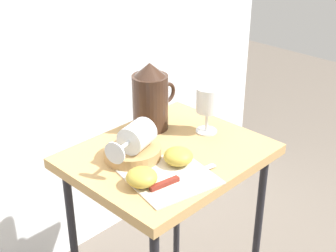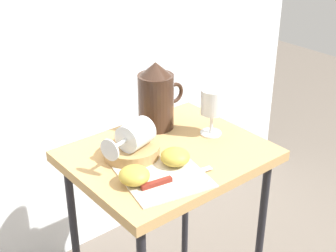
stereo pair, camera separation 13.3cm
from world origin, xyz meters
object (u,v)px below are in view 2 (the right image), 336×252
Objects in this scene: basket_tray at (132,150)px; wine_glass_tipped_near at (135,135)px; knife at (167,180)px; pitcher at (156,101)px; wine_glass_upright at (211,104)px; table at (168,176)px; apple_half_left at (134,175)px; apple_half_right at (175,157)px.

basket_tray is 0.06m from wine_glass_tipped_near.
pitcher is at bearing 56.70° from knife.
wine_glass_tipped_near is (-0.26, 0.02, -0.02)m from wine_glass_upright.
pitcher is 0.20m from wine_glass_tipped_near.
pitcher is at bearing 63.74° from table.
knife is at bearing -130.22° from table.
knife is (0.07, -0.05, -0.02)m from apple_half_left.
apple_half_right is at bearing 2.01° from apple_half_left.
table is 0.18m from wine_glass_tipped_near.
apple_half_right reaches higher than knife.
pitcher is 0.24m from apple_half_right.
wine_glass_upright is at bearing 0.98° from table.
wine_glass_upright is 0.26m from wine_glass_tipped_near.
wine_glass_upright is at bearing 20.05° from apple_half_right.
pitcher reaches higher than knife.
basket_tray reaches higher than knife.
knife is at bearing -123.30° from pitcher.
wine_glass_tipped_near is (-0.09, 0.03, 0.16)m from table.
apple_half_left is (-0.34, -0.08, -0.07)m from wine_glass_upright.
basket_tray is 0.13m from apple_half_right.
knife is at bearing -143.41° from apple_half_right.
wine_glass_upright is 1.81× the size of apple_half_left.
apple_half_left is (-0.08, -0.10, -0.05)m from wine_glass_tipped_near.
apple_half_left is (-0.24, -0.22, -0.06)m from pitcher.
wine_glass_upright is 0.22m from apple_half_right.
pitcher is 2.65× the size of apple_half_right.
apple_half_left is at bearing -122.73° from basket_tray.
basket_tray is 0.28m from wine_glass_upright.
pitcher is at bearing 124.73° from wine_glass_upright.
apple_half_right is at bearing 36.59° from knife.
basket_tray is 0.97× the size of wine_glass_tipped_near.
wine_glass_tipped_near is 2.04× the size of apple_half_right.
apple_half_right is (-0.03, -0.07, 0.11)m from table.
wine_glass_upright is at bearing 24.95° from knife.
wine_glass_upright reaches higher than knife.
table is 0.23m from pitcher.
pitcher reaches higher than table.
basket_tray is 1.97× the size of apple_half_left.
wine_glass_tipped_near reaches higher than apple_half_right.
knife is (-0.10, -0.12, 0.09)m from table.
basket_tray is 0.14m from apple_half_left.
table is 0.24m from wine_glass_upright.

